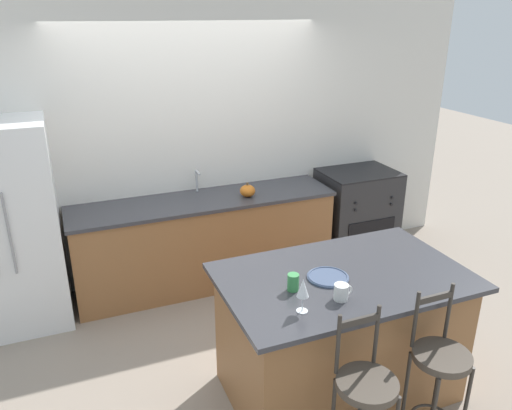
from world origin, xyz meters
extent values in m
plane|color=gray|center=(0.00, 0.00, 0.00)|extent=(18.00, 18.00, 0.00)
cube|color=silver|center=(0.00, 0.69, 1.35)|extent=(6.00, 0.07, 2.70)
cube|color=#936038|center=(0.00, 0.37, 0.43)|extent=(2.51, 0.64, 0.86)
cube|color=#38383D|center=(0.00, 0.37, 0.88)|extent=(2.55, 0.67, 0.03)
cube|color=black|center=(0.00, 0.37, 0.89)|extent=(0.56, 0.35, 0.01)
cylinder|color=#ADAFB5|center=(0.00, 0.59, 1.01)|extent=(0.02, 0.02, 0.22)
cylinder|color=#ADAFB5|center=(0.00, 0.53, 1.11)|extent=(0.02, 0.12, 0.02)
cube|color=#936038|center=(0.43, -1.49, 0.45)|extent=(1.54, 0.91, 0.91)
cube|color=#38383D|center=(0.43, -1.49, 0.92)|extent=(1.66, 1.03, 0.03)
cube|color=white|center=(-1.73, 0.32, 0.89)|extent=(0.86, 0.70, 1.79)
cylinder|color=#939399|center=(-1.66, -0.04, 0.98)|extent=(0.02, 0.02, 0.68)
cube|color=#28282B|center=(1.74, 0.36, 0.48)|extent=(0.79, 0.62, 0.95)
cube|color=black|center=(1.74, 0.05, 0.36)|extent=(0.57, 0.01, 0.30)
cube|color=black|center=(1.74, 0.36, 0.96)|extent=(0.79, 0.62, 0.02)
cylinder|color=black|center=(1.52, 0.04, 0.74)|extent=(0.03, 0.02, 0.03)
cylinder|color=black|center=(1.96, 0.04, 0.74)|extent=(0.03, 0.02, 0.03)
cylinder|color=black|center=(1.52, 0.04, 0.67)|extent=(0.03, 0.02, 0.03)
cylinder|color=black|center=(1.96, 0.04, 0.67)|extent=(0.03, 0.02, 0.03)
cylinder|color=#4C4238|center=(0.16, -2.20, 0.69)|extent=(0.34, 0.34, 0.04)
cylinder|color=#332D28|center=(0.04, -2.08, 0.90)|extent=(0.02, 0.02, 0.38)
cylinder|color=#332D28|center=(0.28, -2.08, 0.90)|extent=(0.02, 0.02, 0.38)
cube|color=#332D28|center=(0.16, -2.08, 1.02)|extent=(0.25, 0.02, 0.04)
cylinder|color=#332D28|center=(0.58, -2.04, 0.33)|extent=(0.02, 0.02, 0.67)
cylinder|color=#332D28|center=(0.82, -2.04, 0.33)|extent=(0.02, 0.02, 0.67)
cylinder|color=#4C4238|center=(0.70, -2.17, 0.69)|extent=(0.34, 0.34, 0.04)
cylinder|color=#332D28|center=(0.58, -2.04, 0.90)|extent=(0.02, 0.02, 0.38)
cylinder|color=#332D28|center=(0.82, -2.04, 0.90)|extent=(0.02, 0.02, 0.38)
cube|color=#332D28|center=(0.70, -2.04, 1.02)|extent=(0.25, 0.02, 0.04)
cylinder|color=#425170|center=(0.31, -1.48, 0.95)|extent=(0.28, 0.28, 0.01)
torus|color=#425170|center=(0.31, -1.48, 0.95)|extent=(0.27, 0.27, 0.01)
cylinder|color=white|center=(-0.03, -1.77, 0.94)|extent=(0.07, 0.07, 0.00)
cylinder|color=white|center=(-0.03, -1.77, 0.99)|extent=(0.01, 0.01, 0.10)
cone|color=white|center=(-0.03, -1.77, 1.10)|extent=(0.07, 0.07, 0.11)
cylinder|color=white|center=(0.25, -1.74, 0.99)|extent=(0.09, 0.09, 0.10)
torus|color=white|center=(0.30, -1.74, 0.99)|extent=(0.07, 0.01, 0.07)
cylinder|color=#3D934C|center=(0.03, -1.53, 1.00)|extent=(0.07, 0.07, 0.11)
ellipsoid|color=orange|center=(0.41, 0.26, 0.96)|extent=(0.15, 0.15, 0.12)
cylinder|color=brown|center=(0.41, 0.26, 1.03)|extent=(0.02, 0.02, 0.02)
camera|label=1|loc=(-1.21, -3.98, 2.59)|focal=35.00mm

